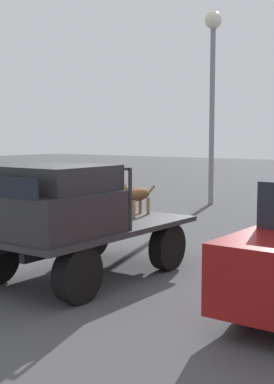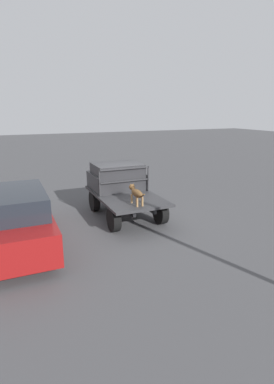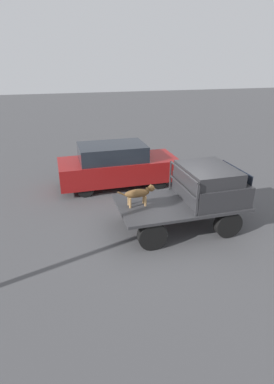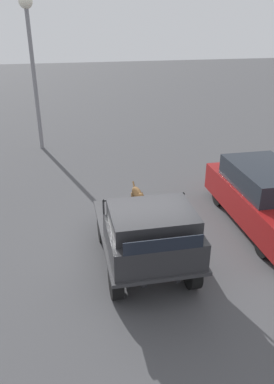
{
  "view_description": "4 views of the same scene",
  "coord_description": "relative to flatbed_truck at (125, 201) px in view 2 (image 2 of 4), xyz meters",
  "views": [
    {
      "loc": [
        6.17,
        5.45,
        2.2
      ],
      "look_at": [
        -1.23,
        0.1,
        1.23
      ],
      "focal_mm": 50.0,
      "sensor_mm": 36.0,
      "label": 1
    },
    {
      "loc": [
        -9.35,
        3.66,
        3.67
      ],
      "look_at": [
        -1.23,
        0.1,
        1.23
      ],
      "focal_mm": 28.0,
      "sensor_mm": 36.0,
      "label": 2
    },
    {
      "loc": [
        -3.23,
        -7.0,
        4.49
      ],
      "look_at": [
        -1.23,
        0.1,
        1.23
      ],
      "focal_mm": 28.0,
      "sensor_mm": 36.0,
      "label": 3
    },
    {
      "loc": [
        7.18,
        -1.61,
        5.35
      ],
      "look_at": [
        -1.23,
        0.1,
        1.23
      ],
      "focal_mm": 35.0,
      "sensor_mm": 36.0,
      "label": 4
    }
  ],
  "objects": [
    {
      "name": "ground_plane",
      "position": [
        0.0,
        0.0,
        -0.59
      ],
      "size": [
        80.0,
        80.0,
        0.0
      ],
      "primitive_type": "plane",
      "color": "#474749"
    },
    {
      "name": "truck_cab",
      "position": [
        0.87,
        0.0,
        0.69
      ],
      "size": [
        1.6,
        1.84,
        0.96
      ],
      "color": "#28282B",
      "rests_on": "flatbed_truck"
    },
    {
      "name": "parked_sedan",
      "position": [
        -1.04,
        3.62,
        0.23
      ],
      "size": [
        4.44,
        1.77,
        1.63
      ],
      "rotation": [
        0.0,
        0.0,
        -0.06
      ],
      "color": "black",
      "rests_on": "ground"
    },
    {
      "name": "truck_headboard",
      "position": [
        0.04,
        0.0,
        0.84
      ],
      "size": [
        0.04,
        1.84,
        0.91
      ],
      "color": "#2D2D30",
      "rests_on": "flatbed_truck"
    },
    {
      "name": "flatbed_truck",
      "position": [
        0.0,
        0.0,
        0.0
      ],
      "size": [
        3.51,
        1.96,
        0.82
      ],
      "color": "black",
      "rests_on": "ground"
    },
    {
      "name": "dog",
      "position": [
        -1.16,
        0.1,
        0.6
      ],
      "size": [
        1.07,
        0.23,
        0.6
      ],
      "rotation": [
        0.0,
        0.0,
        -0.05
      ],
      "color": "#9E7547",
      "rests_on": "flatbed_truck"
    }
  ]
}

